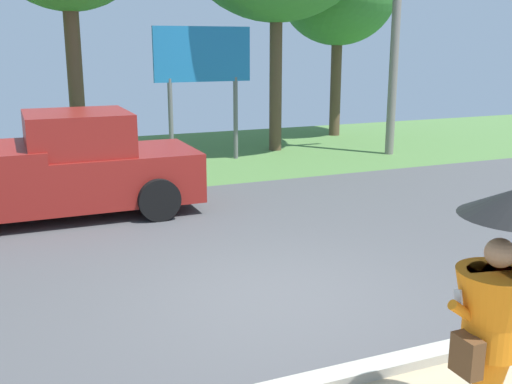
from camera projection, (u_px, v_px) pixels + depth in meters
ground_plane at (203, 233)px, 10.14m from camera, size 40.00×22.00×0.20m
monk_pedestrian at (496, 319)px, 4.49m from camera, size 1.03×0.91×2.13m
pickup_truck at (53, 169)px, 10.81m from camera, size 5.20×2.28×1.88m
utility_pole at (396, 22)px, 16.33m from camera, size 1.80×0.24×6.93m
roadside_billboard at (203, 64)px, 15.59m from camera, size 2.60×0.12×3.50m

